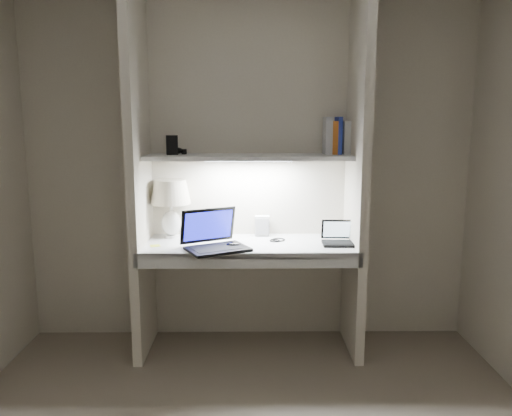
{
  "coord_description": "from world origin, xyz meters",
  "views": [
    {
      "loc": [
        0.02,
        -2.1,
        1.59
      ],
      "look_at": [
        0.05,
        1.05,
        1.04
      ],
      "focal_mm": 35.0,
      "sensor_mm": 36.0,
      "label": 1
    }
  ],
  "objects_px": {
    "table_lamp": "(171,199)",
    "laptop_netbook": "(340,238)",
    "speaker": "(262,226)",
    "book_row": "(341,137)",
    "laptop_main": "(214,240)"
  },
  "relations": [
    {
      "from": "laptop_netbook",
      "to": "speaker",
      "type": "xyz_separation_m",
      "value": [
        -0.52,
        0.25,
        0.04
      ]
    },
    {
      "from": "table_lamp",
      "to": "laptop_netbook",
      "type": "distance_m",
      "value": 1.22
    },
    {
      "from": "laptop_netbook",
      "to": "speaker",
      "type": "height_order",
      "value": "laptop_netbook"
    },
    {
      "from": "speaker",
      "to": "laptop_netbook",
      "type": "bearing_deg",
      "value": -23.89
    },
    {
      "from": "speaker",
      "to": "book_row",
      "type": "relative_size",
      "value": 0.57
    },
    {
      "from": "laptop_main",
      "to": "book_row",
      "type": "xyz_separation_m",
      "value": [
        0.87,
        0.33,
        0.66
      ]
    },
    {
      "from": "laptop_main",
      "to": "book_row",
      "type": "relative_size",
      "value": 1.89
    },
    {
      "from": "table_lamp",
      "to": "book_row",
      "type": "height_order",
      "value": "book_row"
    },
    {
      "from": "laptop_netbook",
      "to": "book_row",
      "type": "relative_size",
      "value": 0.96
    },
    {
      "from": "laptop_main",
      "to": "laptop_netbook",
      "type": "relative_size",
      "value": 1.96
    },
    {
      "from": "table_lamp",
      "to": "speaker",
      "type": "distance_m",
      "value": 0.68
    },
    {
      "from": "table_lamp",
      "to": "laptop_main",
      "type": "relative_size",
      "value": 0.85
    },
    {
      "from": "laptop_main",
      "to": "speaker",
      "type": "xyz_separation_m",
      "value": [
        0.32,
        0.36,
        0.02
      ]
    },
    {
      "from": "speaker",
      "to": "book_row",
      "type": "xyz_separation_m",
      "value": [
        0.55,
        -0.04,
        0.64
      ]
    },
    {
      "from": "laptop_netbook",
      "to": "book_row",
      "type": "bearing_deg",
      "value": 85.58
    }
  ]
}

